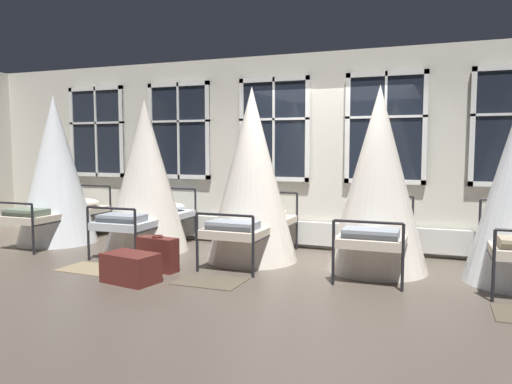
{
  "coord_description": "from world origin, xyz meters",
  "views": [
    {
      "loc": [
        1.75,
        -6.55,
        1.61
      ],
      "look_at": [
        -0.77,
        -0.02,
        0.97
      ],
      "focal_mm": 34.96,
      "sensor_mm": 36.0,
      "label": 1
    }
  ],
  "objects_px": {
    "cot_second": "(146,178)",
    "suitcase_dark": "(158,254)",
    "cot_third": "(252,177)",
    "cot_fourth": "(378,181)",
    "cot_first": "(56,172)",
    "travel_trunk": "(131,268)"
  },
  "relations": [
    {
      "from": "cot_third",
      "to": "cot_second",
      "type": "bearing_deg",
      "value": 89.72
    },
    {
      "from": "cot_third",
      "to": "travel_trunk",
      "type": "xyz_separation_m",
      "value": [
        -0.9,
        -1.64,
        -1.01
      ]
    },
    {
      "from": "cot_second",
      "to": "cot_third",
      "type": "xyz_separation_m",
      "value": [
        1.77,
        -0.03,
        0.05
      ]
    },
    {
      "from": "cot_first",
      "to": "travel_trunk",
      "type": "height_order",
      "value": "cot_first"
    },
    {
      "from": "cot_second",
      "to": "travel_trunk",
      "type": "relative_size",
      "value": 3.65
    },
    {
      "from": "cot_second",
      "to": "suitcase_dark",
      "type": "bearing_deg",
      "value": -142.38
    },
    {
      "from": "cot_fourth",
      "to": "cot_first",
      "type": "bearing_deg",
      "value": 89.48
    },
    {
      "from": "cot_fourth",
      "to": "suitcase_dark",
      "type": "distance_m",
      "value": 3.01
    },
    {
      "from": "cot_third",
      "to": "cot_fourth",
      "type": "bearing_deg",
      "value": -88.16
    },
    {
      "from": "cot_third",
      "to": "suitcase_dark",
      "type": "bearing_deg",
      "value": 140.25
    },
    {
      "from": "suitcase_dark",
      "to": "travel_trunk",
      "type": "xyz_separation_m",
      "value": [
        -0.0,
        -0.59,
        -0.05
      ]
    },
    {
      "from": "cot_fourth",
      "to": "suitcase_dark",
      "type": "relative_size",
      "value": 4.11
    },
    {
      "from": "cot_first",
      "to": "travel_trunk",
      "type": "distance_m",
      "value": 3.28
    },
    {
      "from": "cot_second",
      "to": "cot_third",
      "type": "distance_m",
      "value": 1.78
    },
    {
      "from": "cot_second",
      "to": "suitcase_dark",
      "type": "relative_size",
      "value": 4.01
    },
    {
      "from": "cot_third",
      "to": "travel_trunk",
      "type": "relative_size",
      "value": 3.81
    },
    {
      "from": "cot_second",
      "to": "cot_third",
      "type": "bearing_deg",
      "value": -92.32
    },
    {
      "from": "travel_trunk",
      "to": "cot_third",
      "type": "bearing_deg",
      "value": 61.29
    },
    {
      "from": "cot_second",
      "to": "travel_trunk",
      "type": "distance_m",
      "value": 2.12
    },
    {
      "from": "cot_fourth",
      "to": "travel_trunk",
      "type": "height_order",
      "value": "cot_fourth"
    },
    {
      "from": "travel_trunk",
      "to": "cot_first",
      "type": "bearing_deg",
      "value": 147.73
    },
    {
      "from": "cot_fourth",
      "to": "travel_trunk",
      "type": "bearing_deg",
      "value": 121.74
    }
  ]
}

